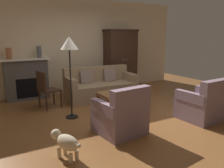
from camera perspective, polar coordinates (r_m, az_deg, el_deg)
name	(u,v)px	position (r m, az deg, el deg)	size (l,w,h in m)	color
ground_plane	(119,114)	(5.13, 1.89, -7.49)	(9.60, 9.60, 0.00)	brown
back_wall	(76,46)	(7.13, -9.00, 9.40)	(7.20, 0.10, 2.80)	beige
fireplace	(27,79)	(6.58, -20.65, 1.25)	(1.26, 0.48, 1.12)	#4C4947
armoire	(120,59)	(7.50, 2.13, 6.26)	(1.06, 0.57, 1.91)	#382319
couch	(101,87)	(6.29, -2.88, -0.79)	(1.95, 0.93, 0.86)	#937A5B
coffee_table	(122,94)	(5.37, 2.60, -2.51)	(1.10, 0.60, 0.42)	olive
fruit_bowl	(127,90)	(5.38, 3.88, -1.56)	(0.28, 0.28, 0.06)	orange
book_stack	(116,92)	(5.20, 0.90, -1.97)	(0.25, 0.19, 0.07)	#B73833
mantel_vase_terracotta	(9,53)	(6.43, -24.44, 6.98)	(0.14, 0.14, 0.29)	#A86042
mantel_vase_slate	(39,52)	(6.55, -17.78, 7.67)	(0.13, 0.13, 0.32)	#565B66
armchair_near_left	(121,116)	(4.06, 2.30, -8.12)	(0.85, 0.85, 0.88)	gray
armchair_near_right	(202,105)	(5.05, 21.70, -4.91)	(0.82, 0.81, 0.88)	gray
side_chair_wooden	(46,88)	(5.59, -16.21, -0.85)	(0.52, 0.52, 0.90)	#382319
floor_lamp	(69,48)	(4.70, -10.65, 8.87)	(0.36, 0.36, 1.70)	black
dog	(66,142)	(3.37, -11.52, -14.10)	(0.34, 0.54, 0.39)	beige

